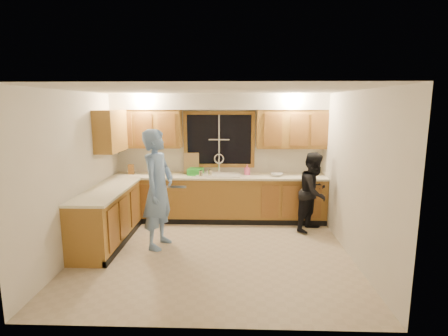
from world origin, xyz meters
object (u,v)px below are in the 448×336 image
(dishwasher, at_px, (176,200))
(knife_block, at_px, (131,169))
(man, at_px, (158,189))
(sink, at_px, (219,178))
(stove, at_px, (94,229))
(dish_crate, at_px, (196,172))
(soap_bottle, at_px, (247,170))
(woman, at_px, (314,192))
(bowl, at_px, (277,175))

(dishwasher, relative_size, knife_block, 4.14)
(man, bearing_deg, sink, -19.76)
(sink, xyz_separation_m, knife_block, (-1.76, 0.04, 0.15))
(sink, height_order, stove, sink)
(dish_crate, bearing_deg, man, -107.91)
(man, xyz_separation_m, dish_crate, (0.45, 1.38, 0.02))
(knife_block, bearing_deg, soap_bottle, -3.33)
(woman, distance_m, knife_block, 3.59)
(stove, relative_size, bowl, 3.90)
(sink, relative_size, stove, 0.96)
(dishwasher, distance_m, man, 1.46)
(stove, relative_size, soap_bottle, 4.38)
(knife_block, bearing_deg, dishwasher, -7.82)
(sink, relative_size, knife_block, 4.34)
(man, height_order, bowl, man)
(bowl, bearing_deg, knife_block, 178.02)
(bowl, bearing_deg, man, -147.47)
(dish_crate, bearing_deg, dishwasher, -175.56)
(sink, distance_m, man, 1.64)
(stove, xyz_separation_m, dish_crate, (1.34, 1.84, 0.54))
(man, bearing_deg, knife_block, 45.05)
(man, xyz_separation_m, bowl, (2.05, 1.31, -0.01))
(dishwasher, xyz_separation_m, man, (-0.05, -1.35, 0.55))
(sink, relative_size, bowl, 3.72)
(stove, height_order, bowl, bowl)
(man, xyz_separation_m, woman, (2.67, 0.83, -0.23))
(knife_block, bearing_deg, dish_crate, -5.36)
(knife_block, height_order, dish_crate, knife_block)
(sink, distance_m, bowl, 1.15)
(knife_block, bearing_deg, stove, -95.35)
(sink, xyz_separation_m, dishwasher, (-0.85, -0.01, -0.45))
(dishwasher, relative_size, man, 0.43)
(stove, xyz_separation_m, bowl, (2.95, 1.77, 0.50))
(stove, xyz_separation_m, man, (0.90, 0.46, 0.51))
(dishwasher, xyz_separation_m, dish_crate, (0.39, 0.03, 0.58))
(sink, distance_m, woman, 1.85)
(sink, distance_m, knife_block, 1.77)
(woman, bearing_deg, knife_block, 120.51)
(woman, bearing_deg, stove, 149.70)
(man, relative_size, dish_crate, 6.87)
(man, bearing_deg, stove, 131.06)
(stove, bearing_deg, soap_bottle, 38.75)
(sink, xyz_separation_m, woman, (1.77, -0.54, -0.14))
(dishwasher, xyz_separation_m, knife_block, (-0.91, 0.06, 0.61))
(stove, xyz_separation_m, knife_block, (0.04, 1.87, 0.57))
(man, distance_m, bowl, 2.43)
(sink, xyz_separation_m, dish_crate, (-0.46, 0.02, 0.12))
(stove, bearing_deg, dish_crate, 53.91)
(man, bearing_deg, woman, -59.01)
(knife_block, bearing_deg, woman, -13.42)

